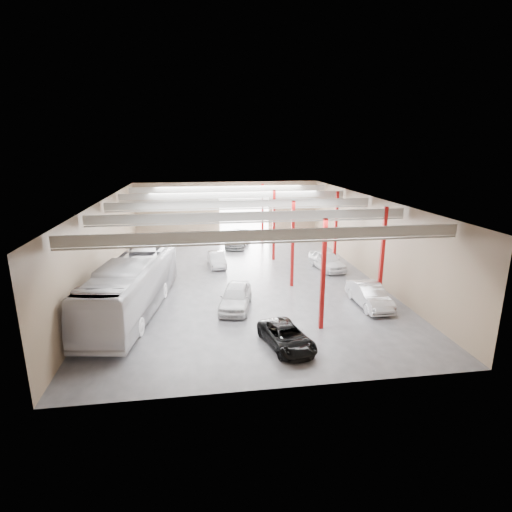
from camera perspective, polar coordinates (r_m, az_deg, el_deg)
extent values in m
cube|color=#48474C|center=(34.25, -1.89, -3.47)|extent=(22.00, 32.00, 0.01)
cube|color=#A5A5A1|center=(32.67, -2.00, 8.23)|extent=(22.00, 32.00, 0.12)
cube|color=brown|center=(48.94, -4.06, 6.44)|extent=(22.00, 0.12, 7.00)
cube|color=brown|center=(18.24, 3.78, -9.12)|extent=(22.00, 0.12, 7.00)
cube|color=brown|center=(33.92, -20.75, 1.48)|extent=(0.12, 32.00, 7.00)
cube|color=brown|center=(36.16, 15.67, 2.73)|extent=(0.12, 32.00, 7.00)
cube|color=white|center=(49.14, -1.69, 5.33)|extent=(6.00, 0.20, 5.00)
cube|color=#9B1111|center=(24.60, 9.56, -2.74)|extent=(0.25, 0.25, 7.00)
cube|color=#9B1111|center=(32.01, 5.24, 1.65)|extent=(0.25, 0.25, 7.00)
cube|color=#9B1111|center=(39.65, 2.55, 4.37)|extent=(0.25, 0.25, 7.00)
cube|color=#9B1111|center=(46.43, 0.93, 6.00)|extent=(0.25, 0.25, 7.00)
cube|color=#9B1111|center=(30.26, 17.58, 0.17)|extent=(0.25, 0.25, 7.00)
cube|color=#9B1111|center=(39.24, 11.33, 3.96)|extent=(0.25, 0.25, 7.00)
cube|color=#B3B3AE|center=(21.02, 1.66, 2.99)|extent=(21.60, 0.15, 0.60)
cube|color=#B3B3AE|center=(21.11, 1.65, 1.93)|extent=(21.60, 0.10, 0.10)
cube|color=#B3B3AE|center=(26.84, -0.56, 5.71)|extent=(21.60, 0.15, 0.60)
cube|color=#B3B3AE|center=(26.91, -0.56, 4.87)|extent=(21.60, 0.10, 0.10)
cube|color=#B3B3AE|center=(32.73, -1.99, 7.45)|extent=(21.60, 0.15, 0.60)
cube|color=#B3B3AE|center=(32.79, -1.99, 6.75)|extent=(21.60, 0.10, 0.10)
cube|color=#B3B3AE|center=(38.65, -3.00, 8.65)|extent=(21.60, 0.15, 0.60)
cube|color=#B3B3AE|center=(38.70, -2.99, 8.06)|extent=(21.60, 0.10, 0.10)
cube|color=#B3B3AE|center=(44.59, -3.74, 9.53)|extent=(21.60, 0.15, 0.60)
cube|color=#B3B3AE|center=(44.63, -3.73, 9.02)|extent=(21.60, 0.10, 0.10)
imported|color=silver|center=(28.44, -17.23, -4.11)|extent=(5.27, 14.02, 3.81)
imported|color=black|center=(23.18, 4.38, -11.40)|extent=(3.06, 4.91, 1.27)
imported|color=silver|center=(28.26, -2.92, -5.82)|extent=(3.06, 5.31, 1.70)
imported|color=silver|center=(38.19, -5.65, -0.47)|extent=(1.77, 4.27, 1.37)
imported|color=gray|center=(45.60, -2.64, 2.33)|extent=(3.62, 5.81, 1.57)
imported|color=#B9BABE|center=(29.71, 15.88, -5.41)|extent=(1.81, 4.99, 1.63)
imported|color=white|center=(37.66, 10.10, -0.61)|extent=(2.71, 5.19, 1.69)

